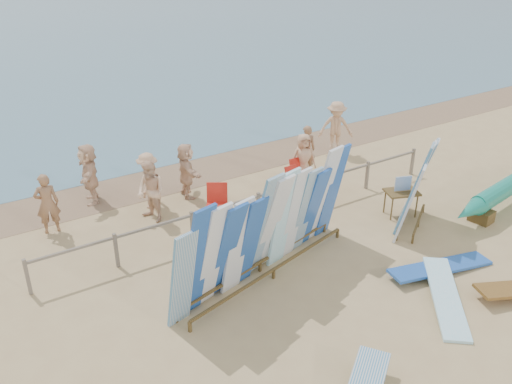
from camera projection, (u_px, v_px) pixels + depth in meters
ground at (329, 275)px, 12.62m from camera, size 160.00×160.00×0.00m
wet_sand_strip at (190, 171)px, 18.06m from camera, size 40.00×2.60×0.01m
fence at (258, 202)px, 14.61m from camera, size 12.08×0.08×0.90m
main_surfboard_rack at (267, 229)px, 12.10m from camera, size 5.42×1.87×2.69m
side_surfboard_rack at (415, 187)px, 14.23m from camera, size 2.18×1.74×2.54m
vendor_table at (401, 202)px, 15.10m from camera, size 1.06×0.90×1.19m
flat_board_d at (440, 271)px, 12.76m from camera, size 2.76×1.02×0.24m
flat_board_b at (445, 301)px, 11.72m from camera, size 2.15×2.43×0.25m
beach_chair_left at (217, 207)px, 15.10m from camera, size 0.81×0.82×0.92m
beach_chair_right at (301, 179)px, 16.83m from camera, size 0.58×0.60×0.91m
stroller at (297, 188)px, 15.93m from camera, size 0.54×0.76×1.01m
beachgoer_7 at (306, 149)px, 17.60m from camera, size 0.68×0.58×1.64m
beachgoer_2 at (151, 192)px, 14.63m from camera, size 0.61×0.92×1.74m
beachgoer_1 at (47, 203)px, 14.07m from camera, size 0.65×0.41×1.67m
beachgoer_9 at (336, 127)px, 19.18m from camera, size 1.29×1.10×1.89m
beachgoer_5 at (186, 170)px, 16.00m from camera, size 0.78×1.63×1.69m
beachgoer_6 at (303, 159)px, 16.86m from camera, size 0.88×0.62×1.64m
beachgoer_3 at (148, 180)px, 15.41m from camera, size 0.96×1.12×1.64m
beachgoer_11 at (89, 173)px, 15.65m from camera, size 0.96×1.76×1.80m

